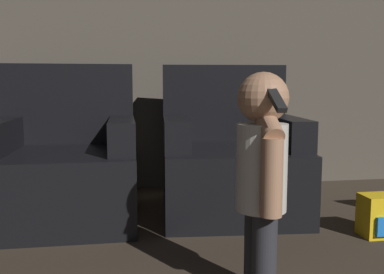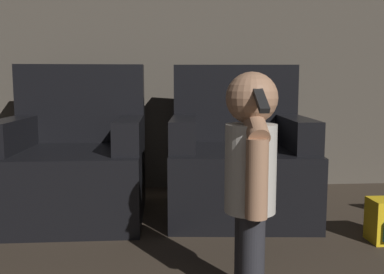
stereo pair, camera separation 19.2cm
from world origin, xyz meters
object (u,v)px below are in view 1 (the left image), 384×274
(armchair_left, at_px, (64,167))
(person_toddler, at_px, (262,168))
(toy_backpack, at_px, (381,216))
(armchair_right, at_px, (230,162))

(armchair_left, bearing_deg, person_toddler, -52.73)
(armchair_left, xyz_separation_m, toy_backpack, (1.85, -0.65, -0.22))
(armchair_right, bearing_deg, toy_backpack, -36.38)
(armchair_left, height_order, armchair_right, same)
(armchair_left, distance_m, person_toddler, 1.56)
(armchair_left, relative_size, armchair_right, 1.00)
(armchair_left, distance_m, toy_backpack, 1.98)
(person_toddler, bearing_deg, armchair_left, -141.46)
(toy_backpack, bearing_deg, person_toddler, -147.40)
(armchair_left, height_order, toy_backpack, armchair_left)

